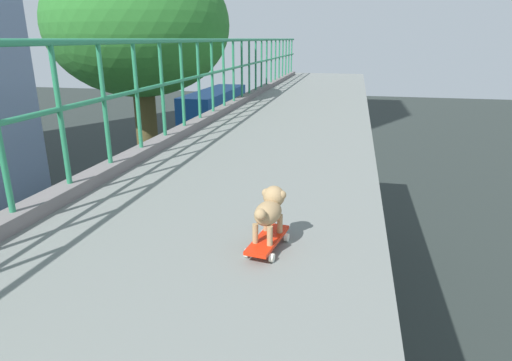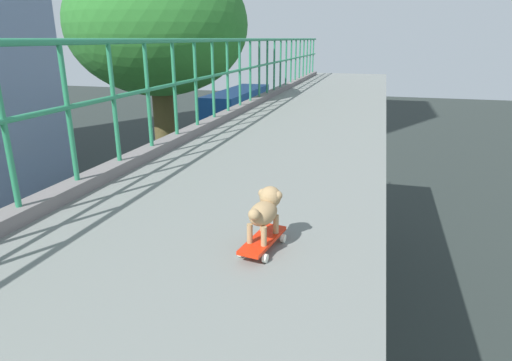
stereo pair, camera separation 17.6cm
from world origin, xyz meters
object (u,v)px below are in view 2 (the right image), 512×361
Objects in this scene: car_white_fourth at (13,261)px; car_yellow_cab_seventh at (232,175)px; car_green_sixth at (134,190)px; small_dog at (265,209)px; car_blue_fifth at (164,236)px; toy_skateboard at (263,241)px; city_bus at (238,110)px.

car_white_fourth is 10.94m from car_yellow_cab_seventh.
small_dog reaches higher than car_green_sixth.
small_dog is at bearing -70.08° from car_yellow_cab_seventh.
car_green_sixth reaches higher than car_blue_fifth.
car_white_fourth is 4.75m from car_blue_fifth.
car_blue_fifth is 13.12m from toy_skateboard.
small_dog is (10.06, -29.76, 4.34)m from city_bus.
car_yellow_cab_seventh is (3.82, 10.25, 0.08)m from car_white_fourth.
city_bus is (-3.74, 12.32, 1.27)m from car_yellow_cab_seventh.
car_yellow_cab_seventh is 19.36m from toy_skateboard.
car_yellow_cab_seventh is at bearing 109.87° from toy_skateboard.
car_blue_fifth is at bearing -48.00° from car_green_sixth.
toy_skateboard is (9.92, -14.08, 5.40)m from car_green_sixth.
small_dog is at bearing -57.75° from car_blue_fifth.
car_blue_fifth is 13.18m from small_dog.
small_dog is at bearing 82.79° from toy_skateboard.
car_white_fourth is 13.60m from toy_skateboard.
car_white_fourth is 0.87× the size of car_green_sixth.
car_white_fourth is 6.85m from car_green_sixth.
car_blue_fifth is at bearing -79.34° from city_bus.
small_dog is at bearing -54.73° from car_green_sixth.
car_blue_fifth is at bearing 122.14° from toy_skateboard.
toy_skateboard reaches higher than car_green_sixth.
small_dog is (9.93, -14.04, 5.61)m from car_green_sixth.
car_green_sixth is 18.09m from small_dog.
car_green_sixth is at bearing 125.27° from small_dog.
car_white_fourth is 22.61m from city_bus.
car_yellow_cab_seventh is at bearing 89.76° from car_blue_fifth.
city_bus reaches higher than car_blue_fifth.
small_dog reaches higher than car_yellow_cab_seventh.
car_blue_fifth is at bearing 37.22° from car_white_fourth.
small_dog reaches higher than city_bus.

